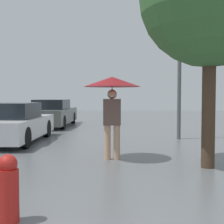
{
  "coord_description": "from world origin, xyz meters",
  "views": [
    {
      "loc": [
        0.06,
        -0.99,
        1.41
      ],
      "look_at": [
        -0.12,
        5.9,
        1.06
      ],
      "focal_mm": 50.0,
      "sensor_mm": 36.0,
      "label": 1
    }
  ],
  "objects_px": {
    "pedestrian": "(112,90)",
    "street_lamp": "(180,37)",
    "parked_car_middle": "(14,124)",
    "parked_car_farthest": "(53,114)",
    "fire_hydrant": "(8,189)"
  },
  "relations": [
    {
      "from": "parked_car_farthest",
      "to": "street_lamp",
      "type": "bearing_deg",
      "value": -40.2
    },
    {
      "from": "parked_car_middle",
      "to": "fire_hydrant",
      "type": "xyz_separation_m",
      "value": [
        2.04,
        -6.09,
        -0.18
      ]
    },
    {
      "from": "parked_car_farthest",
      "to": "fire_hydrant",
      "type": "height_order",
      "value": "parked_car_farthest"
    },
    {
      "from": "pedestrian",
      "to": "fire_hydrant",
      "type": "xyz_separation_m",
      "value": [
        -1.07,
        -3.51,
        -1.17
      ]
    },
    {
      "from": "pedestrian",
      "to": "street_lamp",
      "type": "height_order",
      "value": "street_lamp"
    },
    {
      "from": "pedestrian",
      "to": "street_lamp",
      "type": "bearing_deg",
      "value": 58.24
    },
    {
      "from": "parked_car_middle",
      "to": "street_lamp",
      "type": "xyz_separation_m",
      "value": [
        5.23,
        0.84,
        2.79
      ]
    },
    {
      "from": "parked_car_farthest",
      "to": "street_lamp",
      "type": "relative_size",
      "value": 0.95
    },
    {
      "from": "parked_car_farthest",
      "to": "fire_hydrant",
      "type": "relative_size",
      "value": 5.95
    },
    {
      "from": "fire_hydrant",
      "to": "parked_car_farthest",
      "type": "bearing_deg",
      "value": 99.8
    },
    {
      "from": "parked_car_farthest",
      "to": "fire_hydrant",
      "type": "xyz_separation_m",
      "value": [
        1.95,
        -11.27,
        -0.21
      ]
    },
    {
      "from": "pedestrian",
      "to": "street_lamp",
      "type": "distance_m",
      "value": 4.41
    },
    {
      "from": "pedestrian",
      "to": "parked_car_farthest",
      "type": "relative_size",
      "value": 0.4
    },
    {
      "from": "pedestrian",
      "to": "parked_car_middle",
      "type": "xyz_separation_m",
      "value": [
        -3.11,
        2.58,
        -0.99
      ]
    },
    {
      "from": "pedestrian",
      "to": "street_lamp",
      "type": "xyz_separation_m",
      "value": [
        2.12,
        3.42,
        1.8
      ]
    }
  ]
}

